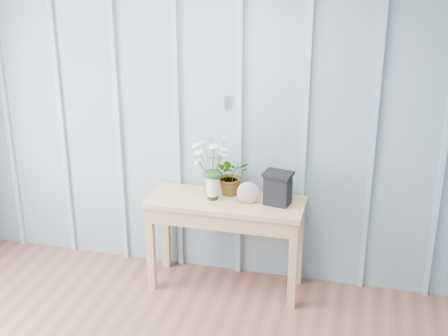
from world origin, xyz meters
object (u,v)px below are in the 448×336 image
(sideboard, at_px, (226,213))
(felt_disc_vessel, at_px, (249,193))
(daisy_vase, at_px, (212,159))
(carved_box, at_px, (278,188))

(sideboard, distance_m, felt_disc_vessel, 0.27)
(daisy_vase, relative_size, carved_box, 2.05)
(daisy_vase, height_order, carved_box, daisy_vase)
(sideboard, distance_m, daisy_vase, 0.45)
(sideboard, distance_m, carved_box, 0.46)
(carved_box, bearing_deg, felt_disc_vessel, -167.33)
(sideboard, relative_size, carved_box, 4.74)
(sideboard, height_order, felt_disc_vessel, felt_disc_vessel)
(felt_disc_vessel, bearing_deg, sideboard, 165.38)
(sideboard, xyz_separation_m, carved_box, (0.39, 0.02, 0.24))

